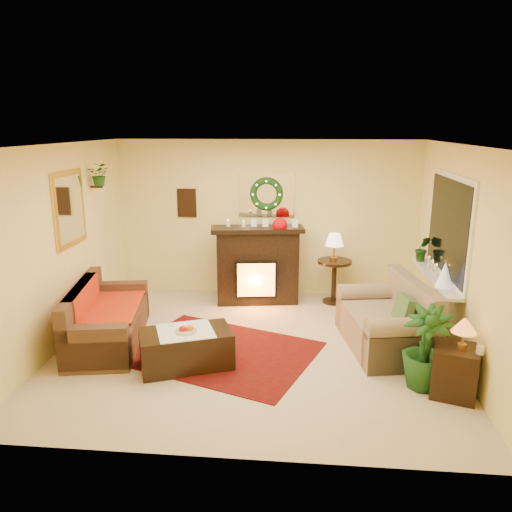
# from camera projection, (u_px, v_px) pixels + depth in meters

# --- Properties ---
(floor) EXTENTS (5.00, 5.00, 0.00)m
(floor) POSITION_uv_depth(u_px,v_px,m) (254.00, 348.00, 6.53)
(floor) COLOR beige
(floor) RESTS_ON ground
(ceiling) EXTENTS (5.00, 5.00, 0.00)m
(ceiling) POSITION_uv_depth(u_px,v_px,m) (253.00, 145.00, 5.87)
(ceiling) COLOR white
(ceiling) RESTS_ON ground
(wall_back) EXTENTS (5.00, 5.00, 0.00)m
(wall_back) POSITION_uv_depth(u_px,v_px,m) (267.00, 219.00, 8.36)
(wall_back) COLOR #EFD88C
(wall_back) RESTS_ON ground
(wall_front) EXTENTS (5.00, 5.00, 0.00)m
(wall_front) POSITION_uv_depth(u_px,v_px,m) (226.00, 320.00, 4.03)
(wall_front) COLOR #EFD88C
(wall_front) RESTS_ON ground
(wall_left) EXTENTS (4.50, 4.50, 0.00)m
(wall_left) POSITION_uv_depth(u_px,v_px,m) (61.00, 247.00, 6.42)
(wall_left) COLOR #EFD88C
(wall_left) RESTS_ON ground
(wall_right) EXTENTS (4.50, 4.50, 0.00)m
(wall_right) POSITION_uv_depth(u_px,v_px,m) (461.00, 256.00, 5.97)
(wall_right) COLOR #EFD88C
(wall_right) RESTS_ON ground
(area_rug) EXTENTS (2.74, 2.41, 0.01)m
(area_rug) POSITION_uv_depth(u_px,v_px,m) (220.00, 352.00, 6.39)
(area_rug) COLOR #40080C
(area_rug) RESTS_ON floor
(sofa) EXTENTS (1.12, 1.97, 0.80)m
(sofa) POSITION_uv_depth(u_px,v_px,m) (108.00, 312.00, 6.60)
(sofa) COLOR brown
(sofa) RESTS_ON floor
(red_throw) EXTENTS (0.77, 1.25, 0.02)m
(red_throw) POSITION_uv_depth(u_px,v_px,m) (110.00, 306.00, 6.72)
(red_throw) COLOR #AF2D1A
(red_throw) RESTS_ON sofa
(fireplace) EXTENTS (1.35, 0.60, 1.19)m
(fireplace) POSITION_uv_depth(u_px,v_px,m) (257.00, 270.00, 8.08)
(fireplace) COLOR black
(fireplace) RESTS_ON floor
(poinsettia) EXTENTS (0.24, 0.24, 0.24)m
(poinsettia) POSITION_uv_depth(u_px,v_px,m) (280.00, 225.00, 7.82)
(poinsettia) COLOR #C40004
(poinsettia) RESTS_ON fireplace
(mantel_candle_a) EXTENTS (0.07, 0.07, 0.20)m
(mantel_candle_a) POSITION_uv_depth(u_px,v_px,m) (228.00, 226.00, 7.93)
(mantel_candle_a) COLOR silver
(mantel_candle_a) RESTS_ON fireplace
(mantel_candle_b) EXTENTS (0.06, 0.06, 0.18)m
(mantel_candle_b) POSITION_uv_depth(u_px,v_px,m) (244.00, 227.00, 7.90)
(mantel_candle_b) COLOR #F3F0C1
(mantel_candle_b) RESTS_ON fireplace
(mantel_mirror) EXTENTS (0.92, 0.02, 0.72)m
(mantel_mirror) POSITION_uv_depth(u_px,v_px,m) (267.00, 195.00, 8.24)
(mantel_mirror) COLOR white
(mantel_mirror) RESTS_ON wall_back
(wreath) EXTENTS (0.55, 0.11, 0.55)m
(wreath) POSITION_uv_depth(u_px,v_px,m) (266.00, 194.00, 8.20)
(wreath) COLOR #194719
(wreath) RESTS_ON wall_back
(wall_art) EXTENTS (0.32, 0.03, 0.48)m
(wall_art) POSITION_uv_depth(u_px,v_px,m) (187.00, 203.00, 8.40)
(wall_art) COLOR #381E11
(wall_art) RESTS_ON wall_back
(gold_mirror) EXTENTS (0.03, 0.84, 1.00)m
(gold_mirror) POSITION_uv_depth(u_px,v_px,m) (69.00, 209.00, 6.60)
(gold_mirror) COLOR gold
(gold_mirror) RESTS_ON wall_left
(hanging_plant) EXTENTS (0.33, 0.28, 0.36)m
(hanging_plant) POSITION_uv_depth(u_px,v_px,m) (101.00, 186.00, 7.25)
(hanging_plant) COLOR #194719
(hanging_plant) RESTS_ON wall_left
(loveseat) EXTENTS (1.16, 1.69, 0.90)m
(loveseat) POSITION_uv_depth(u_px,v_px,m) (385.00, 317.00, 6.45)
(loveseat) COLOR #826D5C
(loveseat) RESTS_ON floor
(window_frame) EXTENTS (0.03, 1.86, 1.36)m
(window_frame) POSITION_uv_depth(u_px,v_px,m) (449.00, 227.00, 6.44)
(window_frame) COLOR white
(window_frame) RESTS_ON wall_right
(window_glass) EXTENTS (0.02, 1.70, 1.22)m
(window_glass) POSITION_uv_depth(u_px,v_px,m) (448.00, 227.00, 6.44)
(window_glass) COLOR black
(window_glass) RESTS_ON wall_right
(window_sill) EXTENTS (0.22, 1.86, 0.04)m
(window_sill) POSITION_uv_depth(u_px,v_px,m) (436.00, 277.00, 6.62)
(window_sill) COLOR white
(window_sill) RESTS_ON wall_right
(mini_tree) EXTENTS (0.22, 0.22, 0.33)m
(mini_tree) POSITION_uv_depth(u_px,v_px,m) (445.00, 275.00, 6.12)
(mini_tree) COLOR white
(mini_tree) RESTS_ON window_sill
(sill_plant) EXTENTS (0.27, 0.22, 0.49)m
(sill_plant) POSITION_uv_depth(u_px,v_px,m) (423.00, 248.00, 7.26)
(sill_plant) COLOR black
(sill_plant) RESTS_ON window_sill
(side_table_round) EXTENTS (0.71, 0.71, 0.71)m
(side_table_round) POSITION_uv_depth(u_px,v_px,m) (334.00, 283.00, 8.12)
(side_table_round) COLOR #542F16
(side_table_round) RESTS_ON floor
(lamp_cream) EXTENTS (0.29, 0.29, 0.45)m
(lamp_cream) POSITION_uv_depth(u_px,v_px,m) (334.00, 250.00, 7.98)
(lamp_cream) COLOR #FFD9AE
(lamp_cream) RESTS_ON side_table_round
(end_table_square) EXTENTS (0.57, 0.57, 0.55)m
(end_table_square) POSITION_uv_depth(u_px,v_px,m) (455.00, 372.00, 5.33)
(end_table_square) COLOR #51351E
(end_table_square) RESTS_ON floor
(lamp_tiffany) EXTENTS (0.26, 0.26, 0.38)m
(lamp_tiffany) POSITION_uv_depth(u_px,v_px,m) (464.00, 332.00, 5.17)
(lamp_tiffany) COLOR #FFAD3F
(lamp_tiffany) RESTS_ON end_table_square
(coffee_table) EXTENTS (1.22, 0.94, 0.45)m
(coffee_table) POSITION_uv_depth(u_px,v_px,m) (186.00, 350.00, 5.98)
(coffee_table) COLOR #47230E
(coffee_table) RESTS_ON floor
(fruit_bowl) EXTENTS (0.25, 0.25, 0.06)m
(fruit_bowl) POSITION_uv_depth(u_px,v_px,m) (186.00, 333.00, 5.88)
(fruit_bowl) COLOR beige
(fruit_bowl) RESTS_ON coffee_table
(floor_palm) EXTENTS (2.04, 2.04, 2.79)m
(floor_palm) POSITION_uv_depth(u_px,v_px,m) (426.00, 349.00, 5.45)
(floor_palm) COLOR #255122
(floor_palm) RESTS_ON floor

